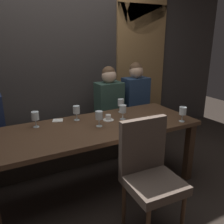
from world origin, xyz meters
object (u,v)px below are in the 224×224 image
(banquette_bench, at_px, (74,145))
(wine_glass_end_left, at_px, (183,112))
(wine_glass_near_right, at_px, (99,116))
(chair_near_side, at_px, (149,169))
(wine_glass_near_left, at_px, (121,103))
(wine_glass_far_left, at_px, (35,117))
(wine_glass_far_right, at_px, (123,109))
(wine_glass_end_right, at_px, (76,110))
(diner_bearded, at_px, (109,97))
(diner_far_end, at_px, (136,92))
(dining_table, at_px, (95,134))
(espresso_cup, at_px, (108,118))

(banquette_bench, distance_m, wine_glass_end_left, 1.50)
(wine_glass_near_right, bearing_deg, chair_near_side, -78.30)
(banquette_bench, xyz_separation_m, wine_glass_near_left, (0.48, -0.42, 0.63))
(wine_glass_far_left, bearing_deg, chair_near_side, -53.34)
(wine_glass_near_right, bearing_deg, wine_glass_far_right, 13.32)
(wine_glass_far_left, bearing_deg, wine_glass_end_right, 0.44)
(diner_bearded, height_order, wine_glass_end_right, diner_bearded)
(chair_near_side, relative_size, wine_glass_far_right, 5.98)
(diner_far_end, distance_m, wine_glass_near_left, 0.66)
(wine_glass_end_right, bearing_deg, diner_far_end, 23.14)
(diner_far_end, bearing_deg, dining_table, -143.69)
(banquette_bench, distance_m, diner_far_end, 1.15)
(banquette_bench, xyz_separation_m, wine_glass_near_right, (0.04, -0.73, 0.62))
(chair_near_side, xyz_separation_m, diner_far_end, (0.80, 1.44, 0.28))
(diner_far_end, height_order, wine_glass_far_left, diner_far_end)
(diner_bearded, height_order, wine_glass_near_right, diner_bearded)
(wine_glass_end_left, bearing_deg, dining_table, 160.22)
(espresso_cup, bearing_deg, wine_glass_near_left, 35.93)
(chair_near_side, xyz_separation_m, wine_glass_near_right, (-0.14, 0.69, 0.29))
(dining_table, relative_size, diner_far_end, 2.67)
(banquette_bench, bearing_deg, diner_bearded, 0.55)
(wine_glass_end_left, bearing_deg, wine_glass_near_left, 124.87)
(wine_glass_near_left, bearing_deg, wine_glass_far_right, -115.16)
(wine_glass_near_right, height_order, espresso_cup, wine_glass_near_right)
(espresso_cup, bearing_deg, wine_glass_far_left, 167.40)
(wine_glass_far_right, bearing_deg, wine_glass_far_left, 167.03)
(wine_glass_far_right, relative_size, wine_glass_end_left, 1.00)
(banquette_bench, height_order, wine_glass_end_left, wine_glass_end_left)
(wine_glass_end_left, relative_size, wine_glass_far_left, 1.00)
(dining_table, distance_m, chair_near_side, 0.75)
(diner_bearded, relative_size, wine_glass_near_right, 4.87)
(wine_glass_near_left, distance_m, wine_glass_far_left, 1.03)
(wine_glass_near_right, xyz_separation_m, wine_glass_end_right, (-0.14, 0.29, 0.00))
(chair_near_side, bearing_deg, banquette_bench, 97.12)
(banquette_bench, bearing_deg, wine_glass_near_left, -41.02)
(dining_table, height_order, wine_glass_far_left, wine_glass_far_left)
(banquette_bench, bearing_deg, wine_glass_far_left, -140.77)
(wine_glass_far_left, bearing_deg, wine_glass_end_left, -21.73)
(diner_bearded, bearing_deg, wine_glass_end_right, -144.87)
(wine_glass_far_right, height_order, wine_glass_end_right, same)
(chair_near_side, xyz_separation_m, wine_glass_end_left, (0.72, 0.40, 0.29))
(diner_bearded, height_order, wine_glass_end_left, diner_bearded)
(wine_glass_far_right, bearing_deg, diner_far_end, 47.76)
(banquette_bench, height_order, chair_near_side, chair_near_side)
(chair_near_side, bearing_deg, wine_glass_far_left, 126.66)
(wine_glass_near_left, bearing_deg, diner_bearded, 82.32)
(wine_glass_far_right, xyz_separation_m, wine_glass_end_left, (0.54, -0.37, -0.00))
(chair_near_side, xyz_separation_m, diner_bearded, (0.36, 1.43, 0.27))
(wine_glass_end_right, bearing_deg, dining_table, -68.10)
(wine_glass_end_left, bearing_deg, wine_glass_end_right, 149.98)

